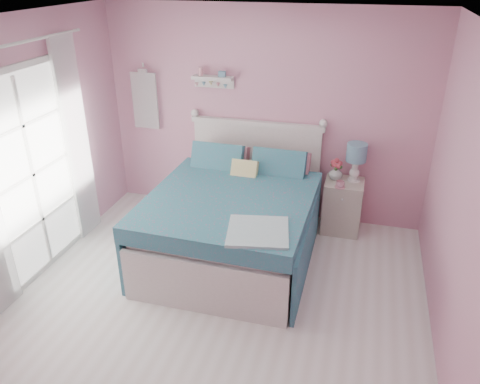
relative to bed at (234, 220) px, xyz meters
The scene contains 12 objects.
floor 1.24m from the bed, 86.33° to the right, with size 4.50×4.50×0.00m, color silver.
room_shell 1.65m from the bed, 86.33° to the right, with size 4.50×4.50×4.50m.
bed is the anchor object (origin of this frame).
nightstand 1.41m from the bed, 36.56° to the left, with size 0.45×0.45×0.65m.
table_lamp 1.62m from the bed, 36.06° to the left, with size 0.23×0.23×0.47m.
vase 1.38m from the bed, 41.04° to the left, with size 0.16×0.16×0.17m, color silver.
teacup 1.30m from the bed, 31.53° to the left, with size 0.10×0.10×0.08m, color pink.
roses 1.41m from the bed, 40.96° to the left, with size 0.14×0.11×0.12m.
wall_shelf 1.76m from the bed, 118.43° to the left, with size 0.50×0.15×0.25m.
hanging_dress 2.04m from the bed, 145.59° to the left, with size 0.34×0.03×0.72m, color white.
french_door 2.15m from the bed, 157.90° to the right, with size 0.04×1.32×2.16m.
curtain_far 2.00m from the bed, behind, with size 0.04×0.40×2.32m, color white.
Camera 1 is at (1.19, -3.18, 3.00)m, focal length 35.00 mm.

